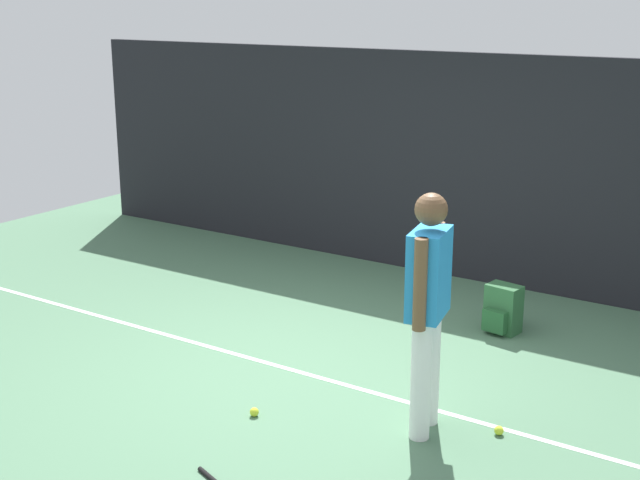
# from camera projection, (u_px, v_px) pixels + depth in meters

# --- Properties ---
(ground_plane) EXTENTS (12.00, 12.00, 0.00)m
(ground_plane) POSITION_uv_depth(u_px,v_px,m) (293.00, 369.00, 7.09)
(ground_plane) COLOR #4C7556
(back_fence) EXTENTS (10.00, 0.10, 2.39)m
(back_fence) POSITION_uv_depth(u_px,v_px,m) (456.00, 167.00, 9.18)
(back_fence) COLOR black
(back_fence) RESTS_ON ground
(court_line) EXTENTS (9.00, 0.05, 0.00)m
(court_line) POSITION_uv_depth(u_px,v_px,m) (291.00, 370.00, 7.07)
(court_line) COLOR white
(court_line) RESTS_ON ground
(tennis_player) EXTENTS (0.30, 0.52, 1.70)m
(tennis_player) POSITION_uv_depth(u_px,v_px,m) (428.00, 300.00, 5.84)
(tennis_player) COLOR white
(tennis_player) RESTS_ON ground
(backpack) EXTENTS (0.33, 0.32, 0.44)m
(backpack) POSITION_uv_depth(u_px,v_px,m) (502.00, 310.00, 7.82)
(backpack) COLOR #2D6038
(backpack) RESTS_ON ground
(tennis_ball_near_player) EXTENTS (0.07, 0.07, 0.07)m
(tennis_ball_near_player) POSITION_uv_depth(u_px,v_px,m) (254.00, 412.00, 6.28)
(tennis_ball_near_player) COLOR #CCE033
(tennis_ball_near_player) RESTS_ON ground
(tennis_ball_far_left) EXTENTS (0.07, 0.07, 0.07)m
(tennis_ball_far_left) POSITION_uv_depth(u_px,v_px,m) (499.00, 430.00, 6.02)
(tennis_ball_far_left) COLOR #CCE033
(tennis_ball_far_left) RESTS_ON ground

